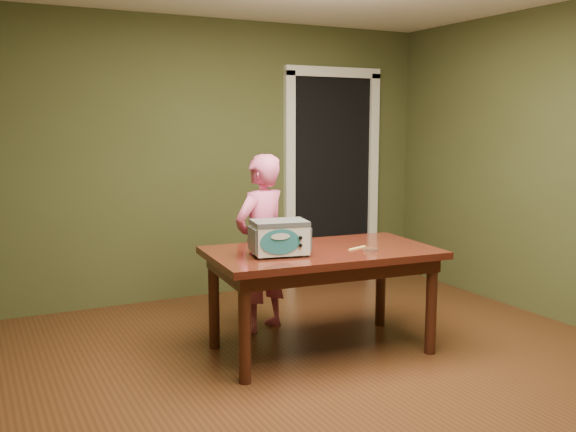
{
  "coord_description": "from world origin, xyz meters",
  "views": [
    {
      "loc": [
        -2.1,
        -3.23,
        1.64
      ],
      "look_at": [
        0.04,
        1.0,
        0.95
      ],
      "focal_mm": 40.0,
      "sensor_mm": 36.0,
      "label": 1
    }
  ],
  "objects": [
    {
      "name": "spatula",
      "position": [
        0.37,
        0.56,
        0.75
      ],
      "size": [
        0.18,
        0.08,
        0.01
      ],
      "primitive_type": "cube",
      "rotation": [
        0.0,
        0.0,
        0.35
      ],
      "color": "#EDD567",
      "rests_on": "dining_table"
    },
    {
      "name": "child",
      "position": [
        -0.05,
        1.3,
        0.7
      ],
      "size": [
        0.6,
        0.5,
        1.4
      ],
      "primitive_type": "imported",
      "rotation": [
        0.0,
        0.0,
        3.52
      ],
      "color": "#D9598B",
      "rests_on": "floor"
    },
    {
      "name": "baking_pan",
      "position": [
        0.4,
        0.44,
        0.76
      ],
      "size": [
        0.1,
        0.1,
        0.02
      ],
      "color": "silver",
      "rests_on": "dining_table"
    },
    {
      "name": "dining_table",
      "position": [
        0.13,
        0.65,
        0.65
      ],
      "size": [
        1.66,
        1.02,
        0.75
      ],
      "rotation": [
        0.0,
        0.0,
        -0.08
      ],
      "color": "#3D1A0D",
      "rests_on": "floor"
    },
    {
      "name": "room_shell",
      "position": [
        0.0,
        0.0,
        1.71
      ],
      "size": [
        4.52,
        5.02,
        2.61
      ],
      "color": "#414726",
      "rests_on": "ground"
    },
    {
      "name": "floor",
      "position": [
        0.0,
        0.0,
        0.0
      ],
      "size": [
        5.0,
        5.0,
        0.0
      ],
      "primitive_type": "plane",
      "color": "#512B17",
      "rests_on": "ground"
    },
    {
      "name": "doorway",
      "position": [
        1.3,
        2.78,
        1.06
      ],
      "size": [
        1.1,
        0.66,
        2.25
      ],
      "color": "black",
      "rests_on": "ground"
    },
    {
      "name": "toy_oven",
      "position": [
        -0.23,
        0.6,
        0.88
      ],
      "size": [
        0.43,
        0.32,
        0.24
      ],
      "rotation": [
        0.0,
        0.0,
        -0.19
      ],
      "color": "#4C4F54",
      "rests_on": "dining_table"
    }
  ]
}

